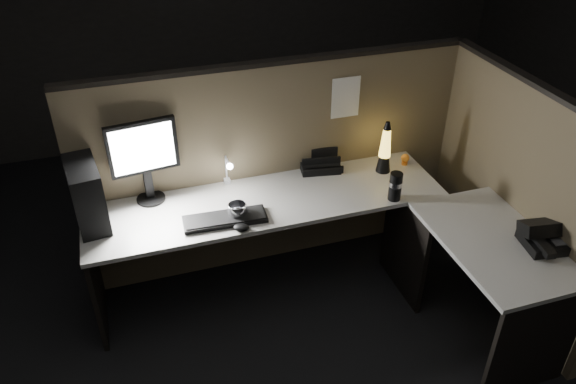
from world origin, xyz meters
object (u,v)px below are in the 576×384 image
object	(u,v)px
pc_tower	(87,195)
monitor	(144,154)
keyboard	(225,219)
lava_lamp	(385,151)
desk_phone	(545,236)

from	to	relation	value
pc_tower	monitor	xyz separation A→B (m)	(0.36, 0.15, 0.13)
monitor	keyboard	bearing A→B (deg)	-50.52
pc_tower	lava_lamp	world-z (taller)	pc_tower
pc_tower	monitor	distance (m)	0.41
lava_lamp	desk_phone	xyz separation A→B (m)	(0.52, -1.02, -0.10)
monitor	keyboard	world-z (taller)	monitor
desk_phone	keyboard	bearing A→B (deg)	164.19
keyboard	pc_tower	bearing A→B (deg)	166.48
keyboard	desk_phone	distance (m)	1.86
monitor	keyboard	size ratio (longest dim) A/B	1.08
monitor	pc_tower	bearing A→B (deg)	-164.59
monitor	lava_lamp	size ratio (longest dim) A/B	1.46
monitor	desk_phone	distance (m)	2.41
pc_tower	desk_phone	xyz separation A→B (m)	(2.46, -1.01, -0.14)
monitor	desk_phone	size ratio (longest dim) A/B	1.85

